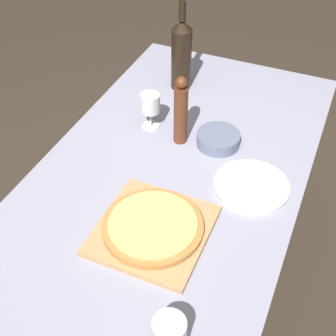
{
  "coord_description": "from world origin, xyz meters",
  "views": [
    {
      "loc": [
        0.45,
        -0.98,
        1.79
      ],
      "look_at": [
        0.01,
        0.04,
        0.79
      ],
      "focal_mm": 50.0,
      "sensor_mm": 36.0,
      "label": 1
    }
  ],
  "objects": [
    {
      "name": "pizza",
      "position": [
        0.06,
        -0.17,
        0.76
      ],
      "size": [
        0.3,
        0.3,
        0.02
      ],
      "color": "#BC7A3D",
      "rests_on": "cutting_board"
    },
    {
      "name": "cutting_board",
      "position": [
        0.06,
        -0.17,
        0.74
      ],
      "size": [
        0.32,
        0.33,
        0.02
      ],
      "color": "tan",
      "rests_on": "dining_table"
    },
    {
      "name": "wine_bottle",
      "position": [
        -0.17,
        0.59,
        0.88
      ],
      "size": [
        0.08,
        0.08,
        0.37
      ],
      "color": "black",
      "rests_on": "dining_table"
    },
    {
      "name": "ground_plane",
      "position": [
        0.0,
        0.0,
        0.0
      ],
      "size": [
        12.0,
        12.0,
        0.0
      ],
      "primitive_type": "plane",
      "color": "#382D23"
    },
    {
      "name": "dinner_plate",
      "position": [
        0.27,
        0.12,
        0.74
      ],
      "size": [
        0.25,
        0.25,
        0.01
      ],
      "color": "silver",
      "rests_on": "dining_table"
    },
    {
      "name": "drinking_tumbler",
      "position": [
        0.24,
        -0.48,
        0.78
      ],
      "size": [
        0.08,
        0.08,
        0.1
      ],
      "color": "silver",
      "rests_on": "dining_table"
    },
    {
      "name": "pepper_mill",
      "position": [
        -0.03,
        0.26,
        0.86
      ],
      "size": [
        0.05,
        0.05,
        0.26
      ],
      "color": "#5B2D19",
      "rests_on": "dining_table"
    },
    {
      "name": "small_bowl",
      "position": [
        0.1,
        0.29,
        0.75
      ],
      "size": [
        0.15,
        0.15,
        0.05
      ],
      "color": "slate",
      "rests_on": "dining_table"
    },
    {
      "name": "dining_table",
      "position": [
        0.0,
        0.0,
        0.65
      ],
      "size": [
        0.87,
        1.78,
        0.73
      ],
      "color": "#9393A8",
      "rests_on": "ground_plane"
    },
    {
      "name": "wine_glass",
      "position": [
        -0.17,
        0.29,
        0.83
      ],
      "size": [
        0.07,
        0.07,
        0.14
      ],
      "color": "silver",
      "rests_on": "dining_table"
    }
  ]
}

